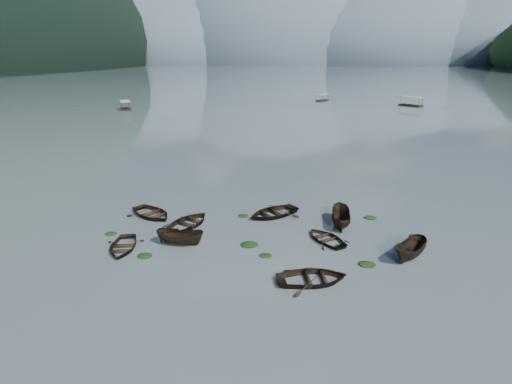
# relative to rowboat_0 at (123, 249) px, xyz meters

# --- Properties ---
(ground_plane) EXTENTS (2400.00, 2400.00, 0.00)m
(ground_plane) POSITION_rel_rowboat_0_xyz_m (9.14, -3.39, 0.00)
(ground_plane) COLOR #516165
(haze_mtn_a) EXTENTS (520.00, 520.00, 280.00)m
(haze_mtn_a) POSITION_rel_rowboat_0_xyz_m (-250.86, 896.61, 0.00)
(haze_mtn_a) COLOR #475666
(haze_mtn_a) RESTS_ON ground
(haze_mtn_b) EXTENTS (520.00, 520.00, 340.00)m
(haze_mtn_b) POSITION_rel_rowboat_0_xyz_m (-50.86, 896.61, 0.00)
(haze_mtn_b) COLOR #475666
(haze_mtn_b) RESTS_ON ground
(haze_mtn_c) EXTENTS (520.00, 520.00, 260.00)m
(haze_mtn_c) POSITION_rel_rowboat_0_xyz_m (149.14, 896.61, 0.00)
(haze_mtn_c) COLOR #475666
(haze_mtn_c) RESTS_ON ground
(haze_mtn_d) EXTENTS (520.00, 520.00, 220.00)m
(haze_mtn_d) POSITION_rel_rowboat_0_xyz_m (329.14, 896.61, 0.00)
(haze_mtn_d) COLOR #475666
(haze_mtn_d) RESTS_ON ground
(rowboat_0) EXTENTS (3.67, 4.56, 0.84)m
(rowboat_0) POSITION_rel_rowboat_0_xyz_m (0.00, 0.00, 0.00)
(rowboat_0) COLOR black
(rowboat_0) RESTS_ON ground
(rowboat_1) EXTENTS (5.01, 5.66, 0.97)m
(rowboat_1) POSITION_rel_rowboat_0_xyz_m (3.74, 4.91, 0.00)
(rowboat_1) COLOR black
(rowboat_1) RESTS_ON ground
(rowboat_2) EXTENTS (3.94, 1.77, 1.48)m
(rowboat_2) POSITION_rel_rowboat_0_xyz_m (4.09, 1.29, 0.00)
(rowboat_2) COLOR black
(rowboat_2) RESTS_ON ground
(rowboat_3) EXTENTS (4.48, 4.72, 0.80)m
(rowboat_3) POSITION_rel_rowboat_0_xyz_m (15.33, 3.26, 0.00)
(rowboat_3) COLOR black
(rowboat_3) RESTS_ON ground
(rowboat_4) EXTENTS (5.31, 4.34, 0.96)m
(rowboat_4) POSITION_rel_rowboat_0_xyz_m (14.15, -3.06, 0.00)
(rowboat_4) COLOR black
(rowboat_4) RESTS_ON ground
(rowboat_5) EXTENTS (3.61, 4.13, 1.55)m
(rowboat_5) POSITION_rel_rowboat_0_xyz_m (21.20, 1.04, 0.00)
(rowboat_5) COLOR black
(rowboat_5) RESTS_ON ground
(rowboat_6) EXTENTS (5.81, 5.53, 0.98)m
(rowboat_6) POSITION_rel_rowboat_0_xyz_m (-0.17, 6.56, 0.00)
(rowboat_6) COLOR black
(rowboat_6) RESTS_ON ground
(rowboat_7) EXTENTS (6.08, 5.92, 1.03)m
(rowboat_7) POSITION_rel_rowboat_0_xyz_m (10.78, 7.99, 0.00)
(rowboat_7) COLOR black
(rowboat_7) RESTS_ON ground
(rowboat_8) EXTENTS (1.70, 4.25, 1.62)m
(rowboat_8) POSITION_rel_rowboat_0_xyz_m (16.69, 6.47, 0.00)
(rowboat_8) COLOR black
(rowboat_8) RESTS_ON ground
(weed_clump_0) EXTENTS (1.11, 0.91, 0.24)m
(weed_clump_0) POSITION_rel_rowboat_0_xyz_m (2.09, -0.96, 0.00)
(weed_clump_0) COLOR black
(weed_clump_0) RESTS_ON ground
(weed_clump_1) EXTENTS (0.95, 0.76, 0.21)m
(weed_clump_1) POSITION_rel_rowboat_0_xyz_m (10.82, 0.12, 0.00)
(weed_clump_1) COLOR black
(weed_clump_1) RESTS_ON ground
(weed_clump_2) EXTENTS (1.36, 1.09, 0.29)m
(weed_clump_2) POSITION_rel_rowboat_0_xyz_m (9.44, 1.70, 0.00)
(weed_clump_2) COLOR black
(weed_clump_2) RESTS_ON ground
(weed_clump_3) EXTENTS (0.77, 0.65, 0.17)m
(weed_clump_3) POSITION_rel_rowboat_0_xyz_m (16.36, 5.43, 0.00)
(weed_clump_3) COLOR black
(weed_clump_3) RESTS_ON ground
(weed_clump_4) EXTENTS (1.20, 0.95, 0.25)m
(weed_clump_4) POSITION_rel_rowboat_0_xyz_m (17.98, -0.42, 0.00)
(weed_clump_4) COLOR black
(weed_clump_4) RESTS_ON ground
(weed_clump_5) EXTENTS (0.99, 0.80, 0.21)m
(weed_clump_5) POSITION_rel_rowboat_0_xyz_m (-2.10, 2.41, 0.00)
(weed_clump_5) COLOR black
(weed_clump_5) RESTS_ON ground
(weed_clump_6) EXTENTS (1.02, 0.85, 0.21)m
(weed_clump_6) POSITION_rel_rowboat_0_xyz_m (8.12, 7.48, 0.00)
(weed_clump_6) COLOR black
(weed_clump_6) RESTS_ON ground
(weed_clump_7) EXTENTS (1.14, 0.91, 0.25)m
(weed_clump_7) POSITION_rel_rowboat_0_xyz_m (19.52, 8.35, 0.00)
(weed_clump_7) COLOR black
(weed_clump_7) RESTS_ON ground
(pontoon_left) EXTENTS (4.99, 6.56, 2.33)m
(pontoon_left) POSITION_rel_rowboat_0_xyz_m (-34.85, 79.63, 0.00)
(pontoon_left) COLOR black
(pontoon_left) RESTS_ON ground
(pontoon_centre) EXTENTS (4.69, 5.97, 2.12)m
(pontoon_centre) POSITION_rel_rowboat_0_xyz_m (19.35, 109.41, 0.00)
(pontoon_centre) COLOR black
(pontoon_centre) RESTS_ON ground
(pontoon_right) EXTENTS (6.55, 6.55, 2.51)m
(pontoon_right) POSITION_rel_rowboat_0_xyz_m (44.78, 98.06, 0.00)
(pontoon_right) COLOR black
(pontoon_right) RESTS_ON ground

